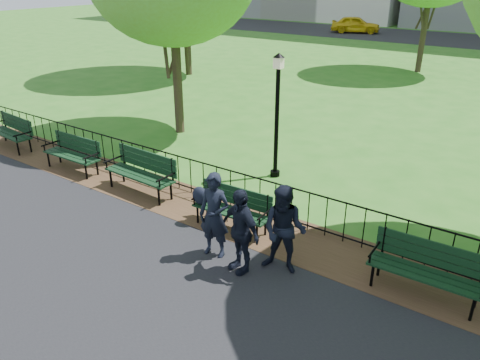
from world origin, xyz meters
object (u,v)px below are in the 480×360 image
Objects in this scene: park_bench_left_b at (74,150)px; park_bench_left_a at (142,168)px; park_bench_main at (220,201)px; person_mid at (284,230)px; lamppost at (277,112)px; person_right at (240,231)px; taxi at (356,24)px; park_bench_left_c at (12,129)px; person_left at (214,215)px; park_bench_right_a at (428,264)px.

park_bench_left_a is at bearing 0.44° from park_bench_left_b.
park_bench_main is 1.06× the size of person_mid.
park_bench_left_a is 0.62× the size of lamppost.
taxi is (-12.01, 34.42, -0.11)m from person_right.
park_bench_left_c reaches higher than park_bench_main.
park_bench_left_a is 0.48× the size of taxi.
person_mid is at bearing -179.72° from taxi.
lamppost is at bearing 53.60° from park_bench_left_a.
park_bench_main is 0.55× the size of lamppost.
park_bench_main is at bearing -3.45° from park_bench_left_a.
park_bench_left_b is 5.80m from person_left.
park_bench_left_a is at bearing 172.26° from park_bench_main.
park_bench_left_a is 1.04× the size of park_bench_left_c.
park_bench_left_b is at bearing -149.25° from lamppost.
person_left is (8.72, -1.16, 0.24)m from park_bench_left_c.
park_bench_left_b is at bearing 161.43° from person_mid.
park_bench_left_c reaches higher than park_bench_left_b.
person_right is (9.40, -1.29, 0.21)m from park_bench_left_c.
person_mid is (4.47, -0.90, 0.20)m from park_bench_left_a.
park_bench_main is at bearing 149.13° from person_mid.
person_mid is at bearing -7.96° from park_bench_left_b.
person_left is at bearing -174.35° from person_right.
park_bench_right_a is 3.18m from person_right.
park_bench_main is 5.10m from park_bench_left_b.
park_bench_left_a is at bearing 4.95° from park_bench_left_c.
person_left is (-3.62, -1.06, 0.26)m from park_bench_right_a.
park_bench_main is 1.69m from person_right.
person_right is at bearing -67.18° from lamppost.
park_bench_right_a is 2.43m from person_mid.
park_bench_left_b is 0.99× the size of park_bench_right_a.
person_left is (1.01, -3.89, -0.90)m from lamppost.
taxi is at bearing 112.71° from park_bench_right_a.
lamppost is at bearing 178.60° from taxi.
park_bench_left_c is 10.09m from person_mid.
taxi is at bearing 99.18° from park_bench_left_c.
taxi is at bearing 105.73° from park_bench_left_a.
park_bench_right_a is at bearing -175.93° from taxi.
person_mid is at bearing -0.27° from park_bench_left_c.
taxi is (-2.61, 33.12, 0.11)m from park_bench_left_c.
lamppost reaches higher than park_bench_main.
park_bench_left_b is 5.56m from lamppost.
lamppost is 4.39m from person_mid.
park_bench_right_a is at bearing 6.35° from person_left.
park_bench_left_c is at bearing -177.88° from park_bench_left_a.
park_bench_right_a is (9.30, -0.04, 0.01)m from park_bench_left_b.
person_left is at bearing 178.13° from taxi.
lamppost reaches higher than taxi.
person_right is at bearing -12.35° from park_bench_left_b.
taxi is at bearing 126.19° from person_right.
park_bench_left_a is 2.55m from park_bench_left_b.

